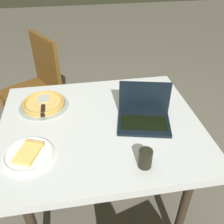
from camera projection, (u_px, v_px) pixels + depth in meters
name	position (u px, v px, depth m)	size (l,w,h in m)	color
ground_plane	(103.00, 196.00, 1.93)	(12.00, 12.00, 0.00)	#635D52
dining_table	(101.00, 131.00, 1.54)	(1.20, 1.01, 0.72)	silver
laptop	(144.00, 115.00, 1.49)	(0.35, 0.29, 0.23)	black
pizza_plate	(29.00, 154.00, 1.28)	(0.26, 0.26, 0.04)	white
pizza_tray	(44.00, 104.00, 1.64)	(0.32, 0.32, 0.04)	#91A09D
table_knife	(142.00, 88.00, 1.83)	(0.16, 0.19, 0.01)	#B5B0C8
drink_cup	(145.00, 158.00, 1.21)	(0.07, 0.07, 0.10)	black
chair_far	(37.00, 83.00, 2.30)	(0.62, 0.62, 0.93)	brown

